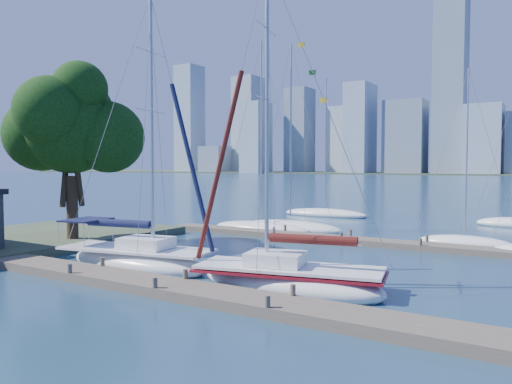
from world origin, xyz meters
The scene contains 10 objects.
ground centered at (0.00, 0.00, 0.00)m, with size 700.00×700.00×0.00m, color #17314B.
near_dock centered at (0.00, 0.00, 0.20)m, with size 26.00×2.00×0.40m, color #4C4238.
far_dock centered at (2.00, 16.00, 0.18)m, with size 30.00×1.80×0.36m, color #4C4238.
tree centered at (-12.98, 5.47, 7.68)m, with size 8.36×7.63×11.32m.
sailboat_navy centered at (-4.77, 2.82, 1.07)m, with size 8.82×4.23×13.76m.
sailboat_maroon centered at (3.70, 2.99, 1.11)m, with size 8.58×4.40×13.90m.
bg_boat_0 centered at (-6.70, 17.92, 0.28)m, with size 8.63×3.20×14.89m.
bg_boat_1 centered at (-4.83, 19.19, 0.30)m, with size 9.03×5.34×14.73m.
bg_boat_3 centered at (7.89, 18.77, 0.24)m, with size 5.85×2.20×11.42m.
bg_boat_6 centered at (-7.32, 31.29, 0.27)m, with size 8.95×2.61×14.19m.
Camera 1 is at (13.25, -14.82, 5.06)m, focal length 35.00 mm.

